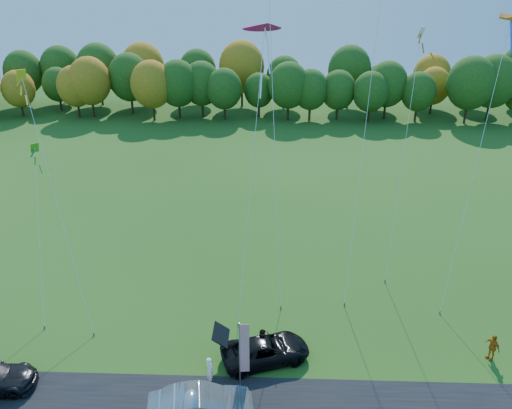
{
  "coord_description": "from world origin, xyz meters",
  "views": [
    {
      "loc": [
        1.01,
        -21.51,
        19.38
      ],
      "look_at": [
        0.0,
        6.0,
        7.0
      ],
      "focal_mm": 35.0,
      "sensor_mm": 36.0,
      "label": 1
    }
  ],
  "objects_px": {
    "person_east": "(492,347)",
    "feather_flag": "(243,348)",
    "silver_sedan": "(201,406)",
    "black_suv": "(266,350)"
  },
  "relations": [
    {
      "from": "black_suv",
      "to": "person_east",
      "type": "height_order",
      "value": "person_east"
    },
    {
      "from": "silver_sedan",
      "to": "person_east",
      "type": "distance_m",
      "value": 16.33
    },
    {
      "from": "feather_flag",
      "to": "black_suv",
      "type": "bearing_deg",
      "value": 60.36
    },
    {
      "from": "person_east",
      "to": "feather_flag",
      "type": "distance_m",
      "value": 14.01
    },
    {
      "from": "black_suv",
      "to": "silver_sedan",
      "type": "distance_m",
      "value": 5.2
    },
    {
      "from": "person_east",
      "to": "feather_flag",
      "type": "relative_size",
      "value": 0.41
    },
    {
      "from": "black_suv",
      "to": "person_east",
      "type": "xyz_separation_m",
      "value": [
        12.59,
        0.58,
        0.13
      ]
    },
    {
      "from": "black_suv",
      "to": "person_east",
      "type": "relative_size",
      "value": 3.03
    },
    {
      "from": "person_east",
      "to": "feather_flag",
      "type": "xyz_separation_m",
      "value": [
        -13.69,
        -2.51,
        1.63
      ]
    },
    {
      "from": "feather_flag",
      "to": "person_east",
      "type": "bearing_deg",
      "value": 10.37
    }
  ]
}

